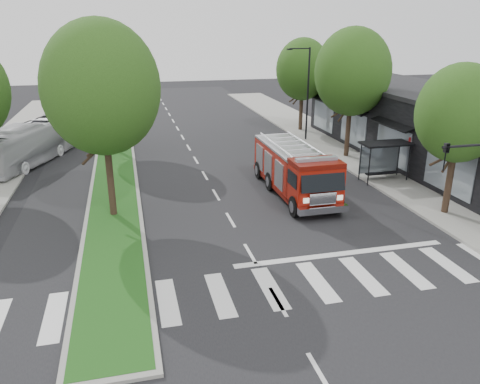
% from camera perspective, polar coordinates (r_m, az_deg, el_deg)
% --- Properties ---
extents(ground, '(140.00, 140.00, 0.00)m').
position_cam_1_polar(ground, '(21.27, 1.25, -7.54)').
color(ground, black).
rests_on(ground, ground).
extents(sidewalk_right, '(5.00, 80.00, 0.15)m').
position_cam_1_polar(sidewalk_right, '(34.59, 17.16, 2.57)').
color(sidewalk_right, gray).
rests_on(sidewalk_right, ground).
extents(median, '(3.00, 50.00, 0.15)m').
position_cam_1_polar(median, '(37.53, -14.99, 4.09)').
color(median, gray).
rests_on(median, ground).
extents(storefront_row, '(8.00, 30.00, 5.00)m').
position_cam_1_polar(storefront_row, '(36.52, 23.68, 6.61)').
color(storefront_row, black).
rests_on(storefront_row, ground).
extents(bus_shelter, '(3.20, 1.60, 2.61)m').
position_cam_1_polar(bus_shelter, '(31.90, 17.16, 4.84)').
color(bus_shelter, black).
rests_on(bus_shelter, ground).
extents(tree_right_near, '(4.40, 4.40, 8.05)m').
position_cam_1_polar(tree_right_near, '(26.45, 25.23, 8.65)').
color(tree_right_near, black).
rests_on(tree_right_near, ground).
extents(tree_right_mid, '(5.60, 5.60, 9.72)m').
position_cam_1_polar(tree_right_mid, '(36.36, 13.55, 14.04)').
color(tree_right_mid, black).
rests_on(tree_right_mid, ground).
extents(tree_right_far, '(5.00, 5.00, 8.73)m').
position_cam_1_polar(tree_right_far, '(45.52, 7.66, 14.60)').
color(tree_right_far, black).
rests_on(tree_right_far, ground).
extents(tree_median_near, '(5.80, 5.80, 10.16)m').
position_cam_1_polar(tree_median_near, '(24.45, -16.54, 12.04)').
color(tree_median_near, black).
rests_on(tree_median_near, ground).
extents(tree_median_far, '(5.60, 5.60, 9.72)m').
position_cam_1_polar(tree_median_far, '(38.40, -15.83, 14.12)').
color(tree_median_far, black).
rests_on(tree_median_far, ground).
extents(streetlight_right_far, '(2.11, 0.20, 8.00)m').
position_cam_1_polar(streetlight_right_far, '(41.54, 8.09, 12.22)').
color(streetlight_right_far, black).
rests_on(streetlight_right_far, ground).
extents(fire_engine, '(2.78, 9.05, 3.14)m').
position_cam_1_polar(fire_engine, '(28.37, 6.67, 2.69)').
color(fire_engine, '#540B04').
rests_on(fire_engine, ground).
extents(city_bus, '(6.24, 10.85, 2.98)m').
position_cam_1_polar(city_bus, '(38.05, -24.25, 5.42)').
color(city_bus, silver).
rests_on(city_bus, ground).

